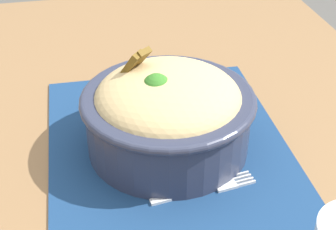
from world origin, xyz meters
TOP-DOWN VIEW (x-y plane):
  - table at (0.00, 0.00)m, footprint 1.25×0.82m
  - placemat at (-0.04, 0.02)m, footprint 0.43×0.32m
  - bowl at (-0.06, 0.02)m, footprint 0.23×0.23m
  - fork at (0.04, 0.05)m, footprint 0.03×0.13m

SIDE VIEW (x-z plane):
  - table at x=0.00m, z-range 0.32..1.10m
  - placemat at x=-0.04m, z-range 0.78..0.78m
  - fork at x=0.04m, z-range 0.78..0.79m
  - bowl at x=-0.06m, z-range 0.77..0.90m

